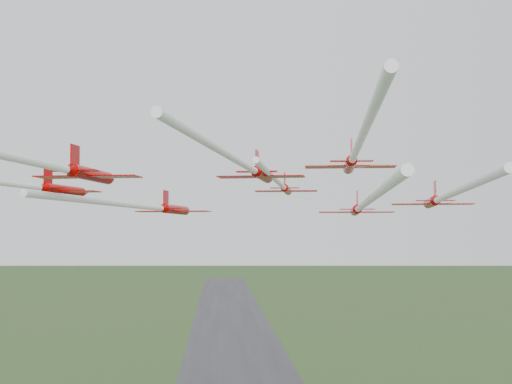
{
  "coord_description": "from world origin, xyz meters",
  "views": [
    {
      "loc": [
        -6.68,
        -78.9,
        44.33
      ],
      "look_at": [
        -2.17,
        5.45,
        49.33
      ],
      "focal_mm": 50.0,
      "sensor_mm": 36.0,
      "label": 1
    }
  ],
  "objects_px": {
    "jet_row2_right": "(362,205)",
    "jet_row3_right": "(442,198)",
    "jet_row3_mid": "(249,167)",
    "jet_row4_left": "(11,157)",
    "jet_lead": "(281,185)",
    "jet_row4_right": "(355,153)",
    "jet_row2_left": "(153,207)",
    "jet_row3_left": "(11,184)"
  },
  "relations": [
    {
      "from": "jet_lead",
      "to": "jet_row4_right",
      "type": "height_order",
      "value": "jet_lead"
    },
    {
      "from": "jet_lead",
      "to": "jet_row4_left",
      "type": "distance_m",
      "value": 52.56
    },
    {
      "from": "jet_row2_left",
      "to": "jet_row4_right",
      "type": "xyz_separation_m",
      "value": [
        18.15,
        -35.18,
        2.73
      ]
    },
    {
      "from": "jet_lead",
      "to": "jet_row2_left",
      "type": "distance_m",
      "value": 18.58
    },
    {
      "from": "jet_row3_left",
      "to": "jet_row3_right",
      "type": "bearing_deg",
      "value": 8.24
    },
    {
      "from": "jet_row3_right",
      "to": "jet_row3_left",
      "type": "bearing_deg",
      "value": -175.99
    },
    {
      "from": "jet_row4_right",
      "to": "jet_row3_mid",
      "type": "bearing_deg",
      "value": 121.77
    },
    {
      "from": "jet_row2_right",
      "to": "jet_row2_left",
      "type": "bearing_deg",
      "value": 158.32
    },
    {
      "from": "jet_lead",
      "to": "jet_row2_left",
      "type": "relative_size",
      "value": 1.07
    },
    {
      "from": "jet_row3_mid",
      "to": "jet_row4_right",
      "type": "height_order",
      "value": "jet_row3_mid"
    },
    {
      "from": "jet_row3_mid",
      "to": "jet_row3_left",
      "type": "bearing_deg",
      "value": -171.12
    },
    {
      "from": "jet_lead",
      "to": "jet_row3_left",
      "type": "xyz_separation_m",
      "value": [
        -28.63,
        -25.44,
        -1.73
      ]
    },
    {
      "from": "jet_row3_left",
      "to": "jet_row3_mid",
      "type": "height_order",
      "value": "jet_row3_mid"
    },
    {
      "from": "jet_row2_left",
      "to": "jet_row3_left",
      "type": "bearing_deg",
      "value": -110.83
    },
    {
      "from": "jet_row2_left",
      "to": "jet_lead",
      "type": "bearing_deg",
      "value": 39.24
    },
    {
      "from": "jet_row2_left",
      "to": "jet_row4_left",
      "type": "xyz_separation_m",
      "value": [
        -5.75,
        -39.74,
        1.85
      ]
    },
    {
      "from": "jet_row2_right",
      "to": "jet_row3_mid",
      "type": "relative_size",
      "value": 1.36
    },
    {
      "from": "jet_row3_right",
      "to": "jet_row4_left",
      "type": "xyz_separation_m",
      "value": [
        -34.4,
        -16.81,
        1.77
      ]
    },
    {
      "from": "jet_row2_left",
      "to": "jet_row3_right",
      "type": "xyz_separation_m",
      "value": [
        28.65,
        -22.93,
        0.08
      ]
    },
    {
      "from": "jet_row2_right",
      "to": "jet_row3_right",
      "type": "xyz_separation_m",
      "value": [
        5.55,
        -9.37,
        0.35
      ]
    },
    {
      "from": "jet_row3_mid",
      "to": "jet_row4_left",
      "type": "height_order",
      "value": "jet_row3_mid"
    },
    {
      "from": "jet_row3_left",
      "to": "jet_row4_right",
      "type": "distance_m",
      "value": 35.04
    },
    {
      "from": "jet_row3_left",
      "to": "jet_row3_right",
      "type": "relative_size",
      "value": 1.04
    },
    {
      "from": "jet_row3_mid",
      "to": "jet_row4_left",
      "type": "distance_m",
      "value": 26.99
    },
    {
      "from": "jet_row2_right",
      "to": "jet_row3_left",
      "type": "xyz_separation_m",
      "value": [
        -35.24,
        -4.02,
        1.88
      ]
    },
    {
      "from": "jet_row3_left",
      "to": "jet_row4_left",
      "type": "distance_m",
      "value": 23.06
    },
    {
      "from": "jet_row4_right",
      "to": "jet_lead",
      "type": "bearing_deg",
      "value": 100.49
    },
    {
      "from": "jet_row2_right",
      "to": "jet_row3_left",
      "type": "height_order",
      "value": "jet_row3_left"
    },
    {
      "from": "jet_lead",
      "to": "jet_row4_left",
      "type": "xyz_separation_m",
      "value": [
        -22.25,
        -47.6,
        -1.49
      ]
    },
    {
      "from": "jet_lead",
      "to": "jet_row2_right",
      "type": "xyz_separation_m",
      "value": [
        6.61,
        -21.42,
        -3.61
      ]
    },
    {
      "from": "jet_row3_right",
      "to": "jet_row4_left",
      "type": "relative_size",
      "value": 0.77
    },
    {
      "from": "jet_lead",
      "to": "jet_row3_right",
      "type": "xyz_separation_m",
      "value": [
        12.15,
        -30.79,
        -3.26
      ]
    },
    {
      "from": "jet_row2_left",
      "to": "jet_row3_left",
      "type": "xyz_separation_m",
      "value": [
        -12.13,
        -17.57,
        1.61
      ]
    },
    {
      "from": "jet_row2_left",
      "to": "jet_row4_left",
      "type": "bearing_deg",
      "value": -84.46
    },
    {
      "from": "jet_lead",
      "to": "jet_row4_right",
      "type": "bearing_deg",
      "value": -78.71
    },
    {
      "from": "jet_lead",
      "to": "jet_row3_mid",
      "type": "relative_size",
      "value": 1.05
    },
    {
      "from": "jet_row2_left",
      "to": "jet_row3_mid",
      "type": "distance_m",
      "value": 21.8
    },
    {
      "from": "jet_row3_right",
      "to": "jet_row4_right",
      "type": "relative_size",
      "value": 1.08
    },
    {
      "from": "jet_row2_left",
      "to": "jet_row4_left",
      "type": "height_order",
      "value": "jet_row4_left"
    },
    {
      "from": "jet_row2_right",
      "to": "jet_row3_right",
      "type": "height_order",
      "value": "jet_row3_right"
    },
    {
      "from": "jet_row3_left",
      "to": "jet_row3_mid",
      "type": "relative_size",
      "value": 1.0
    },
    {
      "from": "jet_row2_left",
      "to": "jet_row4_left",
      "type": "distance_m",
      "value": 40.19
    }
  ]
}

